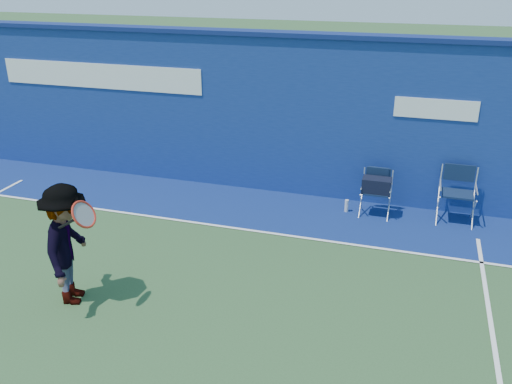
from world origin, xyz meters
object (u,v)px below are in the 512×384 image
(tennis_player, at_px, (68,245))
(water_bottle, at_px, (347,206))
(directors_chair_right, at_px, (456,205))
(directors_chair_left, at_px, (376,197))

(tennis_player, bearing_deg, water_bottle, 51.35)
(water_bottle, bearing_deg, directors_chair_right, 4.73)
(directors_chair_left, bearing_deg, water_bottle, -178.31)
(water_bottle, xyz_separation_m, tennis_player, (-3.11, -3.89, 0.72))
(directors_chair_right, height_order, water_bottle, directors_chair_right)
(directors_chair_left, height_order, directors_chair_right, directors_chair_right)
(directors_chair_left, distance_m, water_bottle, 0.56)
(directors_chair_right, relative_size, tennis_player, 0.59)
(directors_chair_right, bearing_deg, tennis_player, -140.94)
(tennis_player, bearing_deg, directors_chair_left, 47.22)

